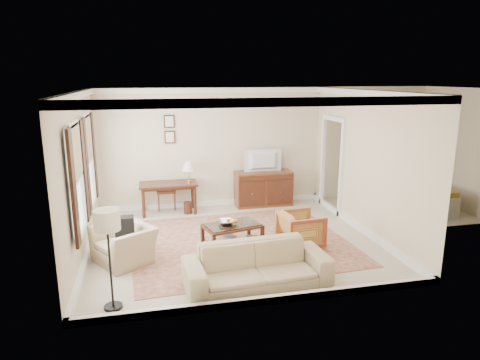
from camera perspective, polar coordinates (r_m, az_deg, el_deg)
name	(u,v)px	position (r m, az deg, el deg)	size (l,w,h in m)	color
room_shell	(233,114)	(7.93, -0.95, 8.74)	(5.51, 5.01, 2.91)	beige
annex_bedroom	(404,195)	(11.14, 21.06, -1.90)	(3.00, 2.70, 2.90)	beige
window_front	(77,179)	(7.30, -20.95, 0.07)	(0.12, 1.56, 1.80)	#CCB284
window_rear	(88,161)	(8.85, -19.56, 2.44)	(0.12, 1.56, 1.80)	#CCB284
doorway	(332,166)	(10.40, 12.14, 1.83)	(0.10, 1.12, 2.25)	white
rug	(239,242)	(8.43, -0.13, -8.25)	(4.11, 3.53, 0.01)	maroon
writing_desk	(168,188)	(10.14, -9.52, -1.01)	(1.33, 0.67, 0.73)	#421E12
desk_chair	(166,188)	(10.50, -9.86, -1.04)	(0.45, 0.45, 1.05)	brown
desk_lamp	(189,172)	(10.09, -6.83, 1.12)	(0.32, 0.32, 0.50)	silver
framed_prints	(169,129)	(10.30, -9.39, 6.72)	(0.25, 0.04, 0.68)	#421E12
sideboard	(263,188)	(10.68, 3.12, -1.12)	(1.40, 0.54, 0.86)	brown
tv	(264,154)	(10.48, 3.21, 3.50)	(0.89, 0.51, 0.12)	black
coffee_table	(232,229)	(8.12, -1.03, -6.59)	(1.17, 0.85, 0.45)	#421E12
fruit_bowl	(226,221)	(8.08, -1.85, -5.51)	(0.42, 0.42, 0.10)	silver
book_a	(224,237)	(8.19, -2.08, -7.66)	(0.28, 0.04, 0.38)	brown
book_b	(246,238)	(8.19, 0.79, -7.69)	(0.28, 0.03, 0.38)	brown
striped_armchair	(301,228)	(8.16, 8.12, -6.37)	(0.73, 0.69, 0.75)	maroon
club_armchair	(124,238)	(7.72, -15.22, -7.48)	(0.98, 0.64, 0.86)	tan
backpack	(125,225)	(7.63, -15.15, -5.80)	(0.32, 0.22, 0.40)	black
sofa	(257,259)	(6.64, 2.28, -10.50)	(2.22, 0.65, 0.87)	tan
floor_lamp	(107,227)	(5.99, -17.29, -6.06)	(0.35, 0.35, 1.44)	black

